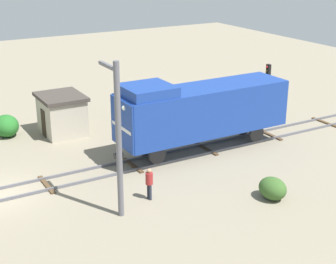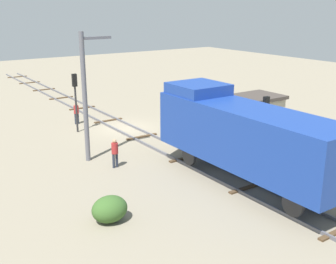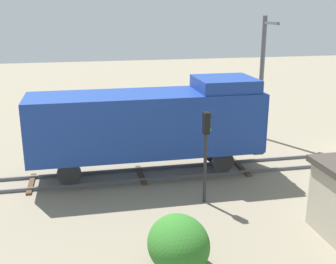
% 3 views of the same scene
% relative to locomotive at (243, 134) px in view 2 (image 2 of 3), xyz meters
% --- Properties ---
extents(ground_plane, '(94.02, 94.02, 0.00)m').
position_rel_locomotive_xyz_m(ground_plane, '(0.00, -12.55, -2.77)').
color(ground_plane, gray).
extents(railway_track, '(2.40, 62.68, 0.16)m').
position_rel_locomotive_xyz_m(railway_track, '(0.00, -12.55, -2.70)').
color(railway_track, '#595960').
rests_on(railway_track, ground).
extents(locomotive, '(2.90, 11.60, 4.60)m').
position_rel_locomotive_xyz_m(locomotive, '(0.00, 0.00, 0.00)').
color(locomotive, navy).
rests_on(locomotive, railway_track).
extents(traffic_signal_near, '(0.32, 0.34, 4.27)m').
position_rel_locomotive_xyz_m(traffic_signal_near, '(3.20, -13.74, 0.19)').
color(traffic_signal_near, '#262628').
rests_on(traffic_signal_near, ground).
extents(traffic_signal_mid, '(0.32, 0.34, 3.95)m').
position_rel_locomotive_xyz_m(traffic_signal_mid, '(-3.40, -1.73, -0.02)').
color(traffic_signal_mid, '#262628').
rests_on(traffic_signal_mid, ground).
extents(worker_near_track, '(0.38, 0.38, 1.70)m').
position_rel_locomotive_xyz_m(worker_near_track, '(2.40, -15.77, -1.78)').
color(worker_near_track, '#262B38').
rests_on(worker_near_track, ground).
extents(worker_by_signal, '(0.38, 0.38, 1.70)m').
position_rel_locomotive_xyz_m(worker_by_signal, '(4.20, -5.84, -1.78)').
color(worker_by_signal, '#262B38').
rests_on(worker_by_signal, ground).
extents(catenary_mast, '(1.94, 0.28, 7.54)m').
position_rel_locomotive_xyz_m(catenary_mast, '(4.93, -7.80, 1.24)').
color(catenary_mast, '#595960').
rests_on(catenary_mast, ground).
extents(relay_hut, '(3.50, 2.90, 2.74)m').
position_rel_locomotive_xyz_m(relay_hut, '(-7.50, -6.38, -1.38)').
color(relay_hut, '#B2A893').
rests_on(relay_hut, ground).
extents(bush_near, '(1.58, 1.29, 1.15)m').
position_rel_locomotive_xyz_m(bush_near, '(7.30, -0.36, -2.20)').
color(bush_near, '#365A26').
rests_on(bush_near, ground).
extents(bush_mid, '(2.04, 1.67, 1.48)m').
position_rel_locomotive_xyz_m(bush_mid, '(-8.84, -9.89, -2.03)').
color(bush_mid, '#256926').
rests_on(bush_mid, ground).
extents(bush_far, '(1.77, 1.45, 1.29)m').
position_rel_locomotive_xyz_m(bush_far, '(-8.96, -17.83, -2.13)').
color(bush_far, '#235B26').
rests_on(bush_far, ground).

